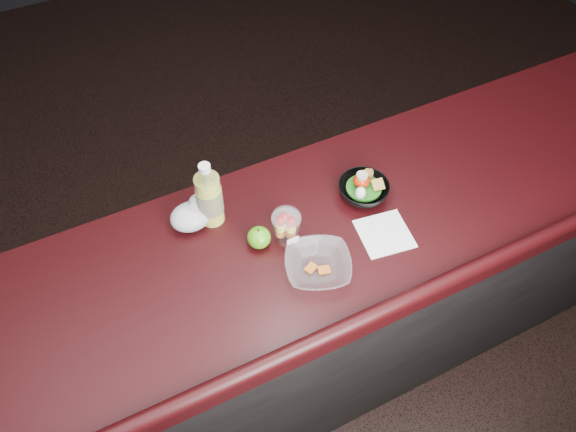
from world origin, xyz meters
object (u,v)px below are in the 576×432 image
at_px(green_apple, 259,237).
at_px(takeout_bowl, 318,266).
at_px(snack_bowl, 363,189).
at_px(lemonade_bottle, 209,198).
at_px(fruit_cup, 286,226).

height_order(green_apple, takeout_bowl, green_apple).
bearing_deg(snack_bowl, takeout_bowl, -144.41).
relative_size(lemonade_bottle, takeout_bowl, 0.96).
bearing_deg(takeout_bowl, snack_bowl, 35.59).
distance_m(lemonade_bottle, fruit_cup, 0.26).
relative_size(green_apple, takeout_bowl, 0.30).
distance_m(snack_bowl, takeout_bowl, 0.34).
bearing_deg(fruit_cup, takeout_bowl, -77.60).
bearing_deg(fruit_cup, lemonade_bottle, 134.97).
height_order(lemonade_bottle, takeout_bowl, lemonade_bottle).
distance_m(lemonade_bottle, snack_bowl, 0.51).
xyz_separation_m(lemonade_bottle, fruit_cup, (0.18, -0.18, -0.04)).
distance_m(fruit_cup, takeout_bowl, 0.16).
distance_m(green_apple, snack_bowl, 0.40).
bearing_deg(green_apple, snack_bowl, 4.41).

